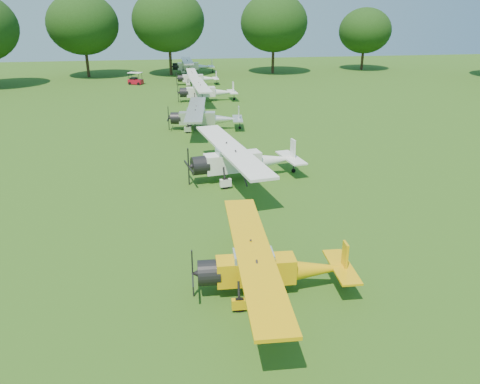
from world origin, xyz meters
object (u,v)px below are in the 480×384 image
object	(u,v)px
aircraft_4	(203,116)
aircraft_7	(191,65)
aircraft_2	(268,265)
aircraft_6	(196,77)
golf_cart	(135,80)
aircraft_5	(205,90)
aircraft_3	(241,158)

from	to	relation	value
aircraft_4	aircraft_7	world-z (taller)	aircraft_7
aircraft_2	aircraft_6	xyz separation A→B (m)	(1.00, 51.16, -0.07)
aircraft_7	golf_cart	xyz separation A→B (m)	(-8.50, -10.54, -0.74)
aircraft_5	aircraft_7	xyz separation A→B (m)	(-0.05, 24.31, 0.04)
aircraft_4	aircraft_7	distance (m)	37.53
aircraft_5	golf_cart	size ratio (longest dim) A/B	4.94
aircraft_2	aircraft_3	bearing A→B (deg)	88.03
aircraft_4	golf_cart	size ratio (longest dim) A/B	4.83
aircraft_4	aircraft_6	xyz separation A→B (m)	(1.24, 25.32, -0.14)
aircraft_4	golf_cart	xyz separation A→B (m)	(-7.13, 26.97, -0.67)
aircraft_7	golf_cart	distance (m)	13.56
aircraft_3	aircraft_6	world-z (taller)	aircraft_3
aircraft_5	aircraft_6	bearing A→B (deg)	88.84
aircraft_3	aircraft_6	distance (m)	38.46
aircraft_2	aircraft_6	size ratio (longest dim) A/B	1.07
aircraft_3	aircraft_7	size ratio (longest dim) A/B	1.06
aircraft_5	aircraft_4	bearing A→B (deg)	-98.15
aircraft_2	aircraft_5	world-z (taller)	aircraft_5
aircraft_2	aircraft_3	world-z (taller)	aircraft_3
aircraft_2	aircraft_4	size ratio (longest dim) A/B	0.94
aircraft_2	aircraft_7	size ratio (longest dim) A/B	0.90
aircraft_2	aircraft_5	distance (m)	39.06
aircraft_7	golf_cart	world-z (taller)	aircraft_7
aircraft_4	aircraft_5	xyz separation A→B (m)	(1.42, 13.20, 0.03)
aircraft_3	aircraft_7	xyz separation A→B (m)	(0.09, 50.65, -0.07)
aircraft_6	aircraft_2	bearing A→B (deg)	-90.20
aircraft_6	golf_cart	size ratio (longest dim) A/B	4.25
aircraft_6	aircraft_7	size ratio (longest dim) A/B	0.84
aircraft_2	aircraft_4	world-z (taller)	aircraft_4
aircraft_4	aircraft_2	bearing A→B (deg)	-82.69
aircraft_2	aircraft_4	distance (m)	25.84
aircraft_2	aircraft_5	bearing A→B (deg)	90.99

